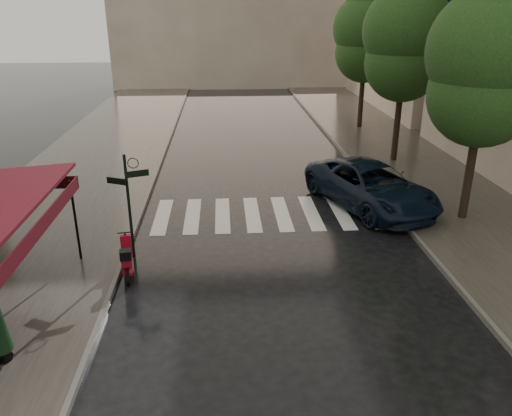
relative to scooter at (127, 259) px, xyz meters
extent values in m
plane|color=black|center=(1.19, -1.92, -0.48)|extent=(120.00, 120.00, 0.00)
cube|color=#38332D|center=(-3.31, 10.08, -0.42)|extent=(6.00, 60.00, 0.12)
cube|color=#38332D|center=(11.44, 10.08, -0.42)|extent=(5.50, 60.00, 0.12)
cube|color=#595651|center=(-0.26, 10.08, -0.40)|extent=(0.12, 60.00, 0.16)
cube|color=#595651|center=(8.64, 10.08, -0.40)|extent=(0.12, 60.00, 0.16)
cube|color=silver|center=(0.49, 4.08, -0.47)|extent=(0.50, 3.20, 0.01)
cube|color=silver|center=(1.54, 4.08, -0.47)|extent=(0.50, 3.20, 0.01)
cube|color=silver|center=(2.59, 4.08, -0.47)|extent=(0.50, 3.20, 0.01)
cube|color=silver|center=(3.64, 4.08, -0.47)|extent=(0.50, 3.20, 0.01)
cube|color=silver|center=(4.69, 4.08, -0.47)|extent=(0.50, 3.20, 0.01)
cube|color=silver|center=(5.74, 4.08, -0.47)|extent=(0.50, 3.20, 0.01)
cube|color=silver|center=(6.79, 4.08, -0.47)|extent=(0.50, 3.20, 0.01)
cube|color=silver|center=(7.84, 4.08, -0.47)|extent=(0.50, 3.20, 0.01)
cube|color=#410913|center=(-1.33, -2.42, 1.87)|extent=(0.04, 7.00, 0.35)
cylinder|color=black|center=(-1.46, 0.83, 0.82)|extent=(0.07, 0.07, 2.35)
cylinder|color=black|center=(-0.01, 1.08, 1.07)|extent=(0.08, 0.08, 3.10)
cube|color=black|center=(0.29, 1.08, 2.07)|extent=(0.62, 0.26, 0.18)
cube|color=black|center=(-0.29, 1.08, 1.87)|extent=(0.56, 0.29, 0.18)
cylinder|color=black|center=(10.79, 3.08, 1.77)|extent=(0.28, 0.28, 4.26)
sphere|color=#1B3112|center=(10.79, 3.08, 3.82)|extent=(3.40, 3.40, 3.40)
sphere|color=#1B3112|center=(10.79, 3.08, 5.11)|extent=(3.80, 3.80, 3.80)
sphere|color=#1B3112|center=(10.79, 3.08, 6.33)|extent=(2.60, 2.60, 2.60)
cylinder|color=black|center=(10.69, 10.08, 1.88)|extent=(0.28, 0.28, 4.48)
sphere|color=#1B3112|center=(10.69, 10.08, 4.04)|extent=(3.40, 3.40, 3.40)
sphere|color=#1B3112|center=(10.69, 10.08, 5.40)|extent=(3.80, 3.80, 3.80)
cylinder|color=black|center=(10.89, 17.08, 1.83)|extent=(0.28, 0.28, 4.37)
sphere|color=#1B3112|center=(10.89, 17.08, 3.93)|extent=(3.40, 3.40, 3.40)
sphere|color=#1B3112|center=(10.89, 17.08, 5.26)|extent=(3.80, 3.80, 3.80)
sphere|color=#1B3112|center=(10.89, 17.08, 6.51)|extent=(2.60, 2.60, 2.60)
cylinder|color=black|center=(0.09, -0.50, -0.26)|extent=(0.16, 0.44, 0.43)
cylinder|color=black|center=(-0.10, 0.61, -0.26)|extent=(0.16, 0.44, 0.43)
cube|color=maroon|center=(-0.01, 0.08, -0.19)|extent=(0.45, 1.20, 0.09)
cube|color=maroon|center=(0.02, -0.15, 0.08)|extent=(0.35, 0.54, 0.25)
cube|color=maroon|center=(-0.08, 0.48, 0.16)|extent=(0.30, 0.16, 0.68)
cylinder|color=black|center=(-0.10, 0.57, 0.54)|extent=(0.42, 0.10, 0.03)
cube|color=black|center=(0.08, -0.48, 0.38)|extent=(0.33, 0.32, 0.25)
imported|color=black|center=(7.96, 4.55, 0.31)|extent=(4.45, 6.25, 1.58)
cylinder|color=black|center=(-1.91, -3.53, -0.33)|extent=(0.37, 0.37, 0.05)
camera|label=1|loc=(2.66, -12.15, 6.30)|focal=35.00mm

